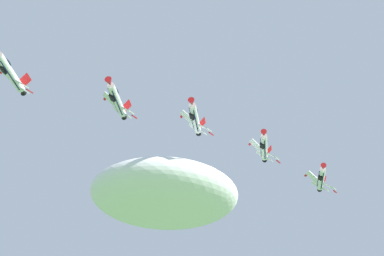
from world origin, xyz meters
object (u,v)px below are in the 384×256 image
object	(u,v)px
fighter_jet_left_wing	(117,100)
fighter_jet_right_wing	(195,118)
fighter_jet_left_outer	(264,147)
fighter_jet_lead	(10,72)
fighter_jet_right_outer	(321,178)

from	to	relation	value
fighter_jet_left_wing	fighter_jet_right_wing	bearing A→B (deg)	-143.60
fighter_jet_left_outer	fighter_jet_right_wing	bearing A→B (deg)	44.11
fighter_jet_lead	fighter_jet_right_outer	size ratio (longest dim) A/B	1.00
fighter_jet_left_wing	fighter_jet_right_outer	size ratio (longest dim) A/B	1.00
fighter_jet_left_wing	fighter_jet_left_outer	bearing A→B (deg)	-139.53
fighter_jet_lead	fighter_jet_left_outer	distance (m)	68.77
fighter_jet_lead	fighter_jet_left_outer	size ratio (longest dim) A/B	1.00
fighter_jet_left_wing	fighter_jet_right_wing	xyz separation A→B (m)	(20.02, 5.69, 1.46)
fighter_jet_left_wing	fighter_jet_right_outer	world-z (taller)	fighter_jet_left_wing
fighter_jet_right_wing	fighter_jet_right_outer	bearing A→B (deg)	-136.53
fighter_jet_lead	fighter_jet_left_wing	distance (m)	24.76
fighter_jet_lead	fighter_jet_right_wing	bearing A→B (deg)	-141.42
fighter_jet_lead	fighter_jet_right_wing	world-z (taller)	fighter_jet_right_wing
fighter_jet_lead	fighter_jet_right_wing	size ratio (longest dim) A/B	1.00
fighter_jet_right_wing	fighter_jet_right_outer	world-z (taller)	fighter_jet_right_wing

